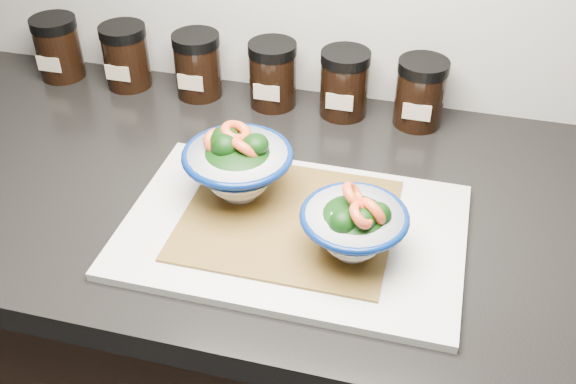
% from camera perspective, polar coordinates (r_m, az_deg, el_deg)
% --- Properties ---
extents(cabinet, '(3.43, 0.58, 0.86)m').
position_cam_1_polar(cabinet, '(1.33, -4.61, -15.50)').
color(cabinet, black).
rests_on(cabinet, ground).
extents(countertop, '(3.50, 0.60, 0.04)m').
position_cam_1_polar(countertop, '(1.01, -5.87, -0.06)').
color(countertop, black).
rests_on(countertop, cabinet).
extents(cutting_board, '(0.45, 0.30, 0.01)m').
position_cam_1_polar(cutting_board, '(0.90, 0.43, -3.26)').
color(cutting_board, beige).
rests_on(cutting_board, countertop).
extents(bamboo_mat, '(0.28, 0.24, 0.00)m').
position_cam_1_polar(bamboo_mat, '(0.91, 0.00, -2.30)').
color(bamboo_mat, olive).
rests_on(bamboo_mat, cutting_board).
extents(bowl_left, '(0.15, 0.15, 0.11)m').
position_cam_1_polar(bowl_left, '(0.92, -4.31, 2.34)').
color(bowl_left, white).
rests_on(bowl_left, bamboo_mat).
extents(bowl_right, '(0.14, 0.14, 0.10)m').
position_cam_1_polar(bowl_right, '(0.83, 5.63, -2.94)').
color(bowl_right, white).
rests_on(bowl_right, bamboo_mat).
extents(spice_jar_a, '(0.08, 0.08, 0.11)m').
position_cam_1_polar(spice_jar_a, '(1.31, -18.89, 11.49)').
color(spice_jar_a, black).
rests_on(spice_jar_a, countertop).
extents(spice_jar_b, '(0.08, 0.08, 0.11)m').
position_cam_1_polar(spice_jar_b, '(1.25, -13.56, 11.12)').
color(spice_jar_b, black).
rests_on(spice_jar_b, countertop).
extents(spice_jar_c, '(0.08, 0.08, 0.11)m').
position_cam_1_polar(spice_jar_c, '(1.20, -7.65, 10.61)').
color(spice_jar_c, black).
rests_on(spice_jar_c, countertop).
extents(spice_jar_d, '(0.08, 0.08, 0.11)m').
position_cam_1_polar(spice_jar_d, '(1.16, -1.31, 9.93)').
color(spice_jar_d, black).
rests_on(spice_jar_d, countertop).
extents(spice_jar_e, '(0.08, 0.08, 0.11)m').
position_cam_1_polar(spice_jar_e, '(1.13, 4.79, 9.16)').
color(spice_jar_e, black).
rests_on(spice_jar_e, countertop).
extents(spice_jar_f, '(0.08, 0.08, 0.11)m').
position_cam_1_polar(spice_jar_f, '(1.12, 11.13, 8.25)').
color(spice_jar_f, black).
rests_on(spice_jar_f, countertop).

